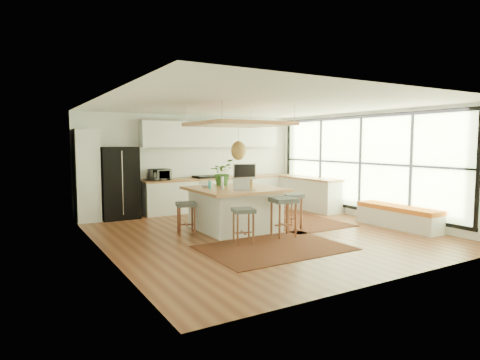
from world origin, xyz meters
TOP-DOWN VIEW (x-y plane):
  - floor at (0.00, 0.00)m, footprint 7.00×7.00m
  - ceiling at (0.00, 0.00)m, footprint 7.00×7.00m
  - wall_back at (0.00, 3.50)m, footprint 6.50×0.00m
  - wall_front at (0.00, -3.50)m, footprint 6.50×0.00m
  - wall_left at (-3.25, 0.00)m, footprint 0.00×7.00m
  - wall_right at (3.25, 0.00)m, footprint 0.00×7.00m
  - window_wall at (3.22, 0.00)m, footprint 0.10×6.20m
  - pantry at (-2.95, 3.18)m, footprint 0.55×0.60m
  - back_counter_base at (0.55, 3.18)m, footprint 4.20×0.60m
  - back_counter_top at (0.55, 3.18)m, footprint 4.24×0.64m
  - backsplash at (0.55, 3.48)m, footprint 4.20×0.02m
  - upper_cabinets at (0.55, 3.32)m, footprint 4.20×0.34m
  - range at (0.30, 3.18)m, footprint 0.76×0.62m
  - right_counter_base at (2.93, 2.00)m, footprint 0.60×2.50m
  - right_counter_top at (2.93, 2.00)m, footprint 0.64×2.54m
  - window_bench at (2.95, -1.20)m, footprint 0.52×2.00m
  - ceiling_panel at (-0.30, 0.40)m, footprint 1.86×1.86m
  - rug_near at (-0.48, -1.23)m, footprint 2.60×1.80m
  - rug_right at (1.44, 0.66)m, footprint 1.80×2.60m
  - fridge at (-2.18, 3.16)m, footprint 0.91×0.72m
  - island at (-0.32, 0.54)m, footprint 1.85×1.85m
  - stool_near_left at (-0.80, -0.65)m, footprint 0.49×0.49m
  - stool_near_right at (0.19, -0.59)m, footprint 0.54×0.54m
  - stool_right_front at (0.79, -0.02)m, footprint 0.48×0.48m
  - stool_right_back at (0.89, 1.13)m, footprint 0.53×0.53m
  - stool_left_side at (-1.43, 0.63)m, footprint 0.48×0.48m
  - laptop at (-0.43, 0.02)m, footprint 0.47×0.48m
  - monitor at (0.22, 0.99)m, footprint 0.58×0.40m
  - microwave at (-1.10, 3.19)m, footprint 0.57×0.36m
  - island_plant at (-0.32, 1.12)m, footprint 0.80×0.82m
  - island_bowl at (-0.82, 0.96)m, footprint 0.29×0.29m
  - island_bottle_0 at (-0.87, 0.64)m, footprint 0.07×0.07m
  - island_bottle_1 at (-0.72, 0.39)m, footprint 0.07×0.07m
  - island_bottle_2 at (-0.07, 0.24)m, footprint 0.07×0.07m

SIDE VIEW (x-z plane):
  - floor at x=0.00m, z-range 0.00..0.00m
  - rug_near at x=-0.48m, z-range 0.00..0.01m
  - rug_right at x=1.44m, z-range 0.00..0.01m
  - window_bench at x=2.95m, z-range 0.00..0.50m
  - stool_near_left at x=-0.80m, z-range 0.02..0.69m
  - stool_near_right at x=0.19m, z-range -0.05..0.76m
  - stool_right_front at x=0.79m, z-range -0.04..0.75m
  - stool_right_back at x=0.89m, z-range -0.02..0.73m
  - stool_left_side at x=-1.43m, z-range 0.02..0.69m
  - back_counter_base at x=0.55m, z-range 0.00..0.88m
  - right_counter_base at x=2.93m, z-range 0.00..0.88m
  - island at x=-0.32m, z-range 0.00..0.93m
  - range at x=0.30m, z-range 0.00..1.00m
  - back_counter_top at x=0.55m, z-range 0.88..0.93m
  - right_counter_top at x=2.93m, z-range 0.88..0.93m
  - fridge at x=-2.18m, z-range 0.02..1.83m
  - island_bowl at x=-0.82m, z-range 0.93..0.99m
  - island_bottle_0 at x=-0.87m, z-range 0.93..1.12m
  - island_bottle_1 at x=-0.72m, z-range 0.93..1.12m
  - island_bottle_2 at x=-0.07m, z-range 0.93..1.12m
  - laptop at x=-0.43m, z-range 0.92..1.18m
  - microwave at x=-1.10m, z-range 0.93..1.29m
  - pantry at x=-2.95m, z-range 0.00..2.25m
  - island_plant at x=-0.32m, z-range 0.93..1.41m
  - monitor at x=0.22m, z-range 0.94..1.44m
  - wall_back at x=0.00m, z-range -1.90..4.60m
  - wall_front at x=0.00m, z-range -1.90..4.60m
  - wall_left at x=-3.25m, z-range -2.15..4.85m
  - wall_right at x=3.25m, z-range -2.15..4.85m
  - backsplash at x=0.55m, z-range 0.95..1.75m
  - window_wall at x=3.22m, z-range 0.10..2.70m
  - ceiling_panel at x=-0.30m, z-range 1.65..2.45m
  - upper_cabinets at x=0.55m, z-range 1.80..2.50m
  - ceiling at x=0.00m, z-range 2.70..2.70m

